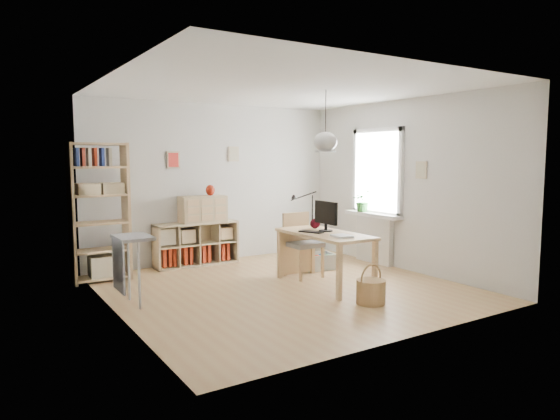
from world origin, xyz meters
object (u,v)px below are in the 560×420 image
desk (324,239)px  monitor (326,214)px  storage_chest (317,258)px  cube_shelf (194,247)px  tall_bookshelf (99,206)px  chair (301,240)px  drawer_chest (203,209)px

desk → monitor: (0.09, 0.09, 0.33)m
storage_chest → monitor: (-0.45, -0.82, 0.82)m
desk → cube_shelf: size_ratio=1.07×
desk → tall_bookshelf: tall_bookshelf is taller
monitor → cube_shelf: bearing=119.3°
cube_shelf → chair: (1.06, -1.61, 0.25)m
storage_chest → drawer_chest: drawer_chest is taller
tall_bookshelf → monitor: bearing=-34.9°
cube_shelf → chair: 1.94m
storage_chest → drawer_chest: (-1.41, 1.28, 0.76)m
tall_bookshelf → drawer_chest: tall_bookshelf is taller
desk → tall_bookshelf: bearing=143.0°
desk → storage_chest: 1.16m
drawer_chest → desk: bearing=-66.6°
tall_bookshelf → drawer_chest: bearing=8.0°
tall_bookshelf → storage_chest: bearing=-18.5°
cube_shelf → chair: bearing=-56.5°
tall_bookshelf → storage_chest: size_ratio=3.20×
tall_bookshelf → chair: tall_bookshelf is taller
monitor → drawer_chest: monitor is taller
chair → monitor: bearing=-85.4°
cube_shelf → storage_chest: cube_shelf is taller
tall_bookshelf → chair: (2.63, -1.33, -0.54)m
desk → drawer_chest: (-0.88, 2.19, 0.28)m
tall_bookshelf → monitor: size_ratio=4.09×
cube_shelf → drawer_chest: bearing=-15.6°
desk → cube_shelf: desk is taller
chair → storage_chest: size_ratio=1.53×
tall_bookshelf → chair: 2.99m
chair → monitor: 0.70m
monitor → storage_chest: bearing=63.3°
cube_shelf → chair: size_ratio=1.46×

